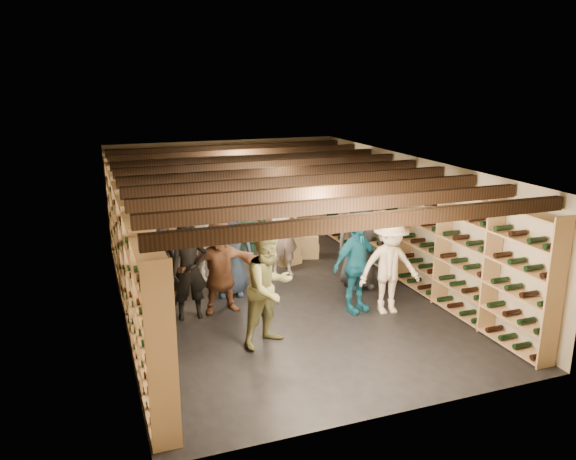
% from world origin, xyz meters
% --- Properties ---
extents(ground, '(8.00, 8.00, 0.00)m').
position_xyz_m(ground, '(0.00, 0.00, 0.00)').
color(ground, black).
rests_on(ground, ground).
extents(walls, '(5.52, 8.02, 2.40)m').
position_xyz_m(walls, '(0.00, 0.00, 1.20)').
color(walls, tan).
rests_on(walls, ground).
extents(ceiling, '(5.50, 8.00, 0.01)m').
position_xyz_m(ceiling, '(0.00, 0.00, 2.40)').
color(ceiling, beige).
rests_on(ceiling, walls).
extents(ceiling_joists, '(5.40, 7.12, 0.18)m').
position_xyz_m(ceiling_joists, '(0.00, 0.00, 2.26)').
color(ceiling_joists, black).
rests_on(ceiling_joists, ground).
extents(wine_rack_left, '(0.32, 7.50, 2.15)m').
position_xyz_m(wine_rack_left, '(-2.57, 0.00, 1.08)').
color(wine_rack_left, '#A2754E').
rests_on(wine_rack_left, ground).
extents(wine_rack_right, '(0.32, 7.50, 2.15)m').
position_xyz_m(wine_rack_right, '(2.57, 0.00, 1.08)').
color(wine_rack_right, '#A2754E').
rests_on(wine_rack_right, ground).
extents(wine_rack_back, '(4.70, 0.30, 2.15)m').
position_xyz_m(wine_rack_back, '(0.00, 3.83, 1.07)').
color(wine_rack_back, '#A2754E').
rests_on(wine_rack_back, ground).
extents(crate_stack_left, '(0.58, 0.48, 0.68)m').
position_xyz_m(crate_stack_left, '(0.74, 1.60, 0.34)').
color(crate_stack_left, tan).
rests_on(crate_stack_left, ground).
extents(crate_stack_right, '(0.57, 0.45, 0.51)m').
position_xyz_m(crate_stack_right, '(1.30, 1.88, 0.26)').
color(crate_stack_right, tan).
rests_on(crate_stack_right, ground).
extents(crate_loose, '(0.58, 0.47, 0.17)m').
position_xyz_m(crate_loose, '(0.72, 2.87, 0.09)').
color(crate_loose, tan).
rests_on(crate_loose, ground).
extents(person_0, '(0.99, 0.82, 1.73)m').
position_xyz_m(person_0, '(-2.18, 0.02, 0.86)').
color(person_0, black).
rests_on(person_0, ground).
extents(person_1, '(0.60, 0.40, 1.65)m').
position_xyz_m(person_1, '(-1.69, -0.42, 0.83)').
color(person_1, black).
rests_on(person_1, ground).
extents(person_2, '(1.05, 0.96, 1.76)m').
position_xyz_m(person_2, '(-0.76, -1.75, 0.88)').
color(person_2, brown).
rests_on(person_2, ground).
extents(person_3, '(1.13, 0.74, 1.64)m').
position_xyz_m(person_3, '(1.48, -1.35, 0.82)').
color(person_3, beige).
rests_on(person_3, ground).
extents(person_4, '(1.02, 0.63, 1.62)m').
position_xyz_m(person_4, '(0.98, -1.10, 0.81)').
color(person_4, '#135671').
rests_on(person_4, ground).
extents(person_5, '(1.49, 0.49, 1.60)m').
position_xyz_m(person_5, '(-1.15, -0.32, 0.80)').
color(person_5, brown).
rests_on(person_5, ground).
extents(person_6, '(0.93, 0.71, 1.72)m').
position_xyz_m(person_6, '(-0.81, 0.35, 0.86)').
color(person_6, '#1D2A3F').
rests_on(person_6, ground).
extents(person_7, '(0.63, 0.42, 1.72)m').
position_xyz_m(person_7, '(0.43, 0.97, 0.86)').
color(person_7, gray).
rests_on(person_7, ground).
extents(person_9, '(1.13, 0.72, 1.65)m').
position_xyz_m(person_9, '(-1.05, 1.22, 0.83)').
color(person_9, beige).
rests_on(person_9, ground).
extents(person_10, '(1.06, 0.59, 1.70)m').
position_xyz_m(person_10, '(-0.25, 1.30, 0.85)').
color(person_10, '#26503B').
rests_on(person_10, ground).
extents(person_12, '(0.96, 0.65, 1.90)m').
position_xyz_m(person_12, '(1.56, -0.10, 0.95)').
color(person_12, '#313236').
rests_on(person_12, ground).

